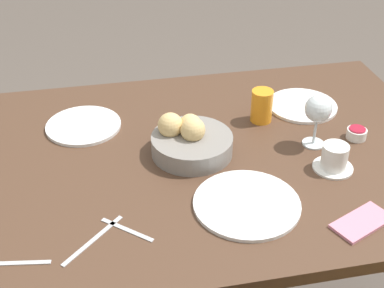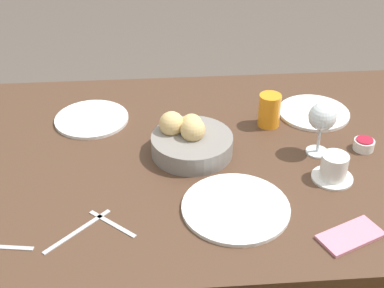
{
  "view_description": "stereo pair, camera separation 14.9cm",
  "coord_description": "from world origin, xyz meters",
  "px_view_note": "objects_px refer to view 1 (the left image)",
  "views": [
    {
      "loc": [
        0.29,
        1.21,
        1.6
      ],
      "look_at": [
        0.04,
        -0.01,
        0.77
      ],
      "focal_mm": 50.0,
      "sensor_mm": 36.0,
      "label": 1
    },
    {
      "loc": [
        0.14,
        1.23,
        1.6
      ],
      "look_at": [
        0.04,
        -0.01,
        0.77
      ],
      "focal_mm": 50.0,
      "sensor_mm": 36.0,
      "label": 2
    }
  ],
  "objects_px": {
    "wine_glass": "(318,111)",
    "spoon_coffee": "(127,230)",
    "plate_near_left": "(302,106)",
    "knife_silver": "(93,240)",
    "bread_basket": "(190,140)",
    "juice_glass": "(262,106)",
    "plate_far_center": "(247,204)",
    "fork_silver": "(6,263)",
    "coffee_cup": "(334,158)",
    "cell_phone": "(362,222)",
    "plate_near_right": "(83,126)",
    "jam_bowl_berry": "(357,133)"
  },
  "relations": [
    {
      "from": "plate_near_left",
      "to": "plate_far_center",
      "type": "distance_m",
      "value": 0.54
    },
    {
      "from": "plate_near_left",
      "to": "bread_basket",
      "type": "bearing_deg",
      "value": 23.88
    },
    {
      "from": "plate_near_left",
      "to": "jam_bowl_berry",
      "type": "height_order",
      "value": "jam_bowl_berry"
    },
    {
      "from": "bread_basket",
      "to": "plate_far_center",
      "type": "xyz_separation_m",
      "value": [
        -0.09,
        0.26,
        -0.03
      ]
    },
    {
      "from": "wine_glass",
      "to": "fork_silver",
      "type": "xyz_separation_m",
      "value": [
        0.83,
        0.31,
        -0.11
      ]
    },
    {
      "from": "plate_near_right",
      "to": "knife_silver",
      "type": "xyz_separation_m",
      "value": [
        -0.01,
        0.5,
        -0.0
      ]
    },
    {
      "from": "plate_near_left",
      "to": "juice_glass",
      "type": "relative_size",
      "value": 2.18
    },
    {
      "from": "wine_glass",
      "to": "coffee_cup",
      "type": "bearing_deg",
      "value": 93.14
    },
    {
      "from": "juice_glass",
      "to": "spoon_coffee",
      "type": "height_order",
      "value": "juice_glass"
    },
    {
      "from": "juice_glass",
      "to": "fork_silver",
      "type": "bearing_deg",
      "value": 32.9
    },
    {
      "from": "fork_silver",
      "to": "bread_basket",
      "type": "bearing_deg",
      "value": -144.29
    },
    {
      "from": "wine_glass",
      "to": "coffee_cup",
      "type": "height_order",
      "value": "wine_glass"
    },
    {
      "from": "spoon_coffee",
      "to": "fork_silver",
      "type": "bearing_deg",
      "value": 11.41
    },
    {
      "from": "plate_far_center",
      "to": "coffee_cup",
      "type": "bearing_deg",
      "value": -159.33
    },
    {
      "from": "plate_far_center",
      "to": "wine_glass",
      "type": "relative_size",
      "value": 1.71
    },
    {
      "from": "juice_glass",
      "to": "coffee_cup",
      "type": "height_order",
      "value": "juice_glass"
    },
    {
      "from": "cell_phone",
      "to": "fork_silver",
      "type": "bearing_deg",
      "value": -2.28
    },
    {
      "from": "coffee_cup",
      "to": "fork_silver",
      "type": "height_order",
      "value": "coffee_cup"
    },
    {
      "from": "plate_far_center",
      "to": "fork_silver",
      "type": "bearing_deg",
      "value": 8.52
    },
    {
      "from": "coffee_cup",
      "to": "knife_silver",
      "type": "relative_size",
      "value": 0.75
    },
    {
      "from": "wine_glass",
      "to": "cell_phone",
      "type": "bearing_deg",
      "value": 87.24
    },
    {
      "from": "bread_basket",
      "to": "plate_near_left",
      "type": "height_order",
      "value": "bread_basket"
    },
    {
      "from": "cell_phone",
      "to": "bread_basket",
      "type": "bearing_deg",
      "value": -47.59
    },
    {
      "from": "coffee_cup",
      "to": "knife_silver",
      "type": "xyz_separation_m",
      "value": [
        0.65,
        0.15,
        -0.03
      ]
    },
    {
      "from": "bread_basket",
      "to": "fork_silver",
      "type": "bearing_deg",
      "value": 35.71
    },
    {
      "from": "plate_far_center",
      "to": "fork_silver",
      "type": "relative_size",
      "value": 1.38
    },
    {
      "from": "knife_silver",
      "to": "bread_basket",
      "type": "bearing_deg",
      "value": -133.04
    },
    {
      "from": "spoon_coffee",
      "to": "cell_phone",
      "type": "height_order",
      "value": "cell_phone"
    },
    {
      "from": "knife_silver",
      "to": "plate_near_left",
      "type": "bearing_deg",
      "value": -144.93
    },
    {
      "from": "bread_basket",
      "to": "juice_glass",
      "type": "bearing_deg",
      "value": -152.97
    },
    {
      "from": "bread_basket",
      "to": "plate_near_left",
      "type": "xyz_separation_m",
      "value": [
        -0.41,
        -0.18,
        -0.03
      ]
    },
    {
      "from": "spoon_coffee",
      "to": "plate_near_right",
      "type": "bearing_deg",
      "value": -79.99
    },
    {
      "from": "plate_far_center",
      "to": "coffee_cup",
      "type": "xyz_separation_m",
      "value": [
        -0.27,
        -0.1,
        0.03
      ]
    },
    {
      "from": "bread_basket",
      "to": "coffee_cup",
      "type": "height_order",
      "value": "bread_basket"
    },
    {
      "from": "plate_far_center",
      "to": "cell_phone",
      "type": "relative_size",
      "value": 1.59
    },
    {
      "from": "plate_near_left",
      "to": "spoon_coffee",
      "type": "relative_size",
      "value": 1.91
    },
    {
      "from": "fork_silver",
      "to": "spoon_coffee",
      "type": "bearing_deg",
      "value": -168.59
    },
    {
      "from": "plate_near_left",
      "to": "knife_silver",
      "type": "distance_m",
      "value": 0.84
    },
    {
      "from": "jam_bowl_berry",
      "to": "plate_near_left",
      "type": "bearing_deg",
      "value": -66.83
    },
    {
      "from": "cell_phone",
      "to": "plate_near_left",
      "type": "bearing_deg",
      "value": -96.67
    },
    {
      "from": "wine_glass",
      "to": "cell_phone",
      "type": "height_order",
      "value": "wine_glass"
    },
    {
      "from": "spoon_coffee",
      "to": "cell_phone",
      "type": "xyz_separation_m",
      "value": [
        -0.55,
        0.09,
        0.0
      ]
    },
    {
      "from": "plate_near_right",
      "to": "knife_silver",
      "type": "relative_size",
      "value": 1.55
    },
    {
      "from": "juice_glass",
      "to": "wine_glass",
      "type": "distance_m",
      "value": 0.2
    },
    {
      "from": "plate_near_right",
      "to": "spoon_coffee",
      "type": "relative_size",
      "value": 1.96
    },
    {
      "from": "plate_near_right",
      "to": "bread_basket",
      "type": "bearing_deg",
      "value": 146.18
    },
    {
      "from": "wine_glass",
      "to": "spoon_coffee",
      "type": "relative_size",
      "value": 1.35
    },
    {
      "from": "plate_near_left",
      "to": "jam_bowl_berry",
      "type": "bearing_deg",
      "value": 113.17
    },
    {
      "from": "plate_near_left",
      "to": "jam_bowl_berry",
      "type": "xyz_separation_m",
      "value": [
        -0.09,
        0.2,
        0.01
      ]
    },
    {
      "from": "coffee_cup",
      "to": "jam_bowl_berry",
      "type": "height_order",
      "value": "coffee_cup"
    }
  ]
}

